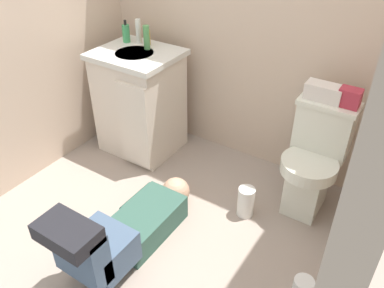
{
  "coord_description": "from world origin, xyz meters",
  "views": [
    {
      "loc": [
        1.16,
        -1.46,
        1.87
      ],
      "look_at": [
        0.03,
        0.29,
        0.45
      ],
      "focal_mm": 36.93,
      "sensor_mm": 36.0,
      "label": 1
    }
  ],
  "objects": [
    {
      "name": "toiletry_bag",
      "position": [
        0.82,
        0.75,
        0.81
      ],
      "size": [
        0.12,
        0.09,
        0.11
      ],
      "primitive_type": "cube",
      "color": "#B22D3F",
      "rests_on": "toilet"
    },
    {
      "name": "ground_plane",
      "position": [
        0.0,
        0.0,
        -0.02
      ],
      "size": [
        2.71,
        2.93,
        0.04
      ],
      "primitive_type": "cube",
      "color": "#A29184"
    },
    {
      "name": "toilet",
      "position": [
        0.71,
        0.66,
        0.37
      ],
      "size": [
        0.36,
        0.46,
        0.75
      ],
      "color": "silver",
      "rests_on": "ground_plane"
    },
    {
      "name": "person_plumber",
      "position": [
        -0.04,
        -0.33,
        0.18
      ],
      "size": [
        0.39,
        1.06,
        0.52
      ],
      "color": "#33594C",
      "rests_on": "ground_plane"
    },
    {
      "name": "tissue_box",
      "position": [
        0.67,
        0.75,
        0.8
      ],
      "size": [
        0.22,
        0.11,
        0.1
      ],
      "primitive_type": "cube",
      "color": "silver",
      "rests_on": "toilet"
    },
    {
      "name": "bottle_white",
      "position": [
        -0.76,
        0.76,
        0.91
      ],
      "size": [
        0.04,
        0.04,
        0.18
      ],
      "primitive_type": "cylinder",
      "color": "white",
      "rests_on": "vanity_cabinet"
    },
    {
      "name": "soap_dispenser",
      "position": [
        -0.85,
        0.72,
        0.89
      ],
      "size": [
        0.06,
        0.06,
        0.17
      ],
      "color": "#3FA15E",
      "rests_on": "vanity_cabinet"
    },
    {
      "name": "bottle_amber",
      "position": [
        -0.68,
        0.76,
        0.88
      ],
      "size": [
        0.05,
        0.05,
        0.11
      ],
      "primitive_type": "cylinder",
      "color": "gold",
      "rests_on": "vanity_cabinet"
    },
    {
      "name": "paper_towel_roll",
      "position": [
        0.41,
        0.34,
        0.11
      ],
      "size": [
        0.11,
        0.11,
        0.21
      ],
      "primitive_type": "cylinder",
      "color": "white",
      "rests_on": "ground_plane"
    },
    {
      "name": "wall_left",
      "position": [
        -1.15,
        0.0,
        1.2
      ],
      "size": [
        0.08,
        1.93,
        2.4
      ],
      "primitive_type": "cube",
      "color": "beige",
      "rests_on": "ground_plane"
    },
    {
      "name": "faucet",
      "position": [
        -0.66,
        0.74,
        0.87
      ],
      "size": [
        0.02,
        0.02,
        0.1
      ],
      "primitive_type": "cylinder",
      "color": "silver",
      "rests_on": "vanity_cabinet"
    },
    {
      "name": "vanity_cabinet",
      "position": [
        -0.66,
        0.6,
        0.42
      ],
      "size": [
        0.6,
        0.53,
        0.82
      ],
      "color": "silver",
      "rests_on": "ground_plane"
    },
    {
      "name": "bottle_green",
      "position": [
        -0.62,
        0.69,
        0.91
      ],
      "size": [
        0.05,
        0.05,
        0.17
      ],
      "primitive_type": "cylinder",
      "color": "#509A53",
      "rests_on": "vanity_cabinet"
    },
    {
      "name": "toilet_paper_roll",
      "position": [
        0.95,
        -0.04,
        0.05
      ],
      "size": [
        0.11,
        0.11,
        0.1
      ],
      "primitive_type": "cylinder",
      "color": "white",
      "rests_on": "ground_plane"
    }
  ]
}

